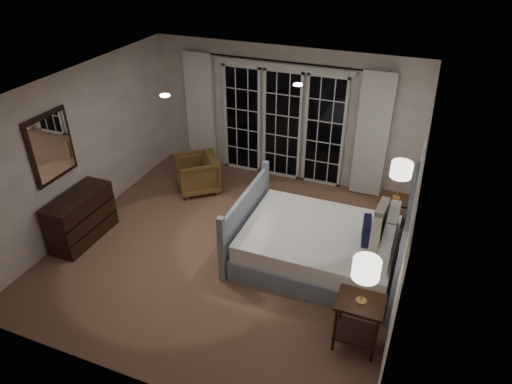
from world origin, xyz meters
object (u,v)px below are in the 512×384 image
(nightstand_left, at_px, (358,316))
(lamp_right, at_px, (401,170))
(bed, at_px, (323,245))
(nightstand_right, at_px, (394,210))
(armchair, at_px, (198,174))
(dresser, at_px, (81,217))
(lamp_left, at_px, (366,269))

(nightstand_left, xyz_separation_m, lamp_right, (0.10, 2.48, 0.67))
(bed, relative_size, nightstand_left, 3.34)
(nightstand_left, bearing_deg, nightstand_right, 87.69)
(nightstand_right, xyz_separation_m, lamp_right, (0.00, 0.00, 0.71))
(lamp_right, height_order, armchair, lamp_right)
(bed, distance_m, dresser, 3.72)
(lamp_right, relative_size, armchair, 0.84)
(lamp_left, xyz_separation_m, lamp_right, (0.10, 2.48, -0.04))
(nightstand_left, xyz_separation_m, dresser, (-4.38, 0.53, -0.07))
(bed, bearing_deg, dresser, -168.13)
(nightstand_right, bearing_deg, bed, -125.48)
(nightstand_left, bearing_deg, dresser, 173.06)
(dresser, bearing_deg, nightstand_right, 23.45)
(bed, xyz_separation_m, lamp_left, (0.74, -1.30, 0.83))
(dresser, bearing_deg, lamp_right, 23.45)
(dresser, bearing_deg, lamp_left, -6.94)
(nightstand_right, distance_m, lamp_left, 2.59)
(bed, distance_m, lamp_left, 1.71)
(nightstand_left, bearing_deg, bed, 119.67)
(dresser, bearing_deg, nightstand_left, -6.94)
(lamp_left, bearing_deg, armchair, 143.44)
(bed, bearing_deg, armchair, 155.31)
(nightstand_right, bearing_deg, dresser, -156.55)
(nightstand_left, xyz_separation_m, nightstand_right, (0.10, 2.48, -0.04))
(lamp_right, bearing_deg, armchair, 179.26)
(lamp_left, relative_size, dresser, 0.53)
(bed, height_order, armchair, bed)
(lamp_left, xyz_separation_m, armchair, (-3.40, 2.52, -0.83))
(bed, relative_size, lamp_right, 3.76)
(lamp_left, relative_size, lamp_right, 0.95)
(bed, bearing_deg, nightstand_left, -60.33)
(lamp_left, bearing_deg, dresser, 173.06)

